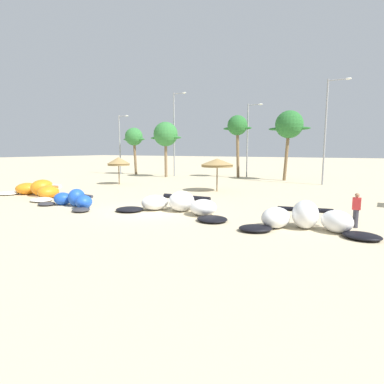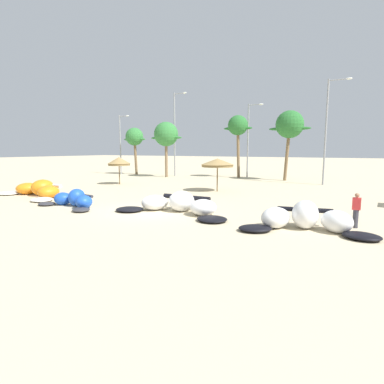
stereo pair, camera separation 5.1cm
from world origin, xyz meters
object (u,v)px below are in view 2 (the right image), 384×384
(palm_leftmost, at_px, (134,138))
(person_near_kites, at_px, (356,210))
(kite_far_left, at_px, (38,190))
(lamppost_east, at_px, (328,127))
(lamppost_west_center, at_px, (175,131))
(kite_left, at_px, (73,200))
(kite_left_of_center, at_px, (178,204))
(beach_umbrella_middle, at_px, (217,163))
(palm_left, at_px, (166,135))
(palm_left_of_gap, at_px, (238,127))
(lamppost_east_center, at_px, (249,137))
(palm_center_left, at_px, (290,125))
(beach_umbrella_near_van, at_px, (119,161))
(lamppost_west, at_px, (121,141))
(kite_center, at_px, (305,219))

(palm_leftmost, bearing_deg, person_near_kites, -34.38)
(kite_far_left, distance_m, lamppost_east, 27.10)
(lamppost_west_center, bearing_deg, kite_left, -74.89)
(kite_left_of_center, xyz_separation_m, lamppost_east, (5.99, 18.99, 5.34))
(beach_umbrella_middle, bearing_deg, palm_left, 140.15)
(palm_leftmost, bearing_deg, kite_far_left, -71.60)
(palm_leftmost, relative_size, lamppost_east, 0.64)
(beach_umbrella_middle, relative_size, palm_left_of_gap, 0.36)
(kite_left_of_center, xyz_separation_m, beach_umbrella_middle, (-1.65, 9.25, 2.01))
(lamppost_east_center, xyz_separation_m, lamppost_east, (9.64, -4.77, 0.60))
(person_near_kites, bearing_deg, palm_left_of_gap, 122.45)
(palm_center_left, distance_m, lamppost_east_center, 5.91)
(beach_umbrella_near_van, xyz_separation_m, palm_center_left, (14.51, 12.21, 3.93))
(beach_umbrella_near_van, height_order, palm_leftmost, palm_leftmost)
(kite_left, relative_size, beach_umbrella_middle, 1.74)
(person_near_kites, height_order, palm_left_of_gap, palm_left_of_gap)
(kite_far_left, bearing_deg, kite_left, -16.60)
(lamppost_west_center, bearing_deg, lamppost_west, -172.90)
(palm_left, xyz_separation_m, palm_left_of_gap, (8.35, 3.66, 0.95))
(palm_left, height_order, lamppost_west_center, lamppost_west_center)
(kite_left_of_center, bearing_deg, palm_left, 124.84)
(kite_center, xyz_separation_m, beach_umbrella_near_van, (-19.79, 10.07, 1.88))
(lamppost_west, xyz_separation_m, lamppost_east_center, (17.59, 4.27, 0.49))
(beach_umbrella_near_van, distance_m, palm_leftmost, 13.13)
(beach_umbrella_middle, height_order, palm_left, palm_left)
(beach_umbrella_middle, xyz_separation_m, person_near_kites, (10.65, -8.40, -1.64))
(person_near_kites, relative_size, palm_left_of_gap, 0.21)
(palm_left, bearing_deg, lamppost_west, 175.10)
(palm_left_of_gap, bearing_deg, palm_left, -156.33)
(lamppost_west_center, bearing_deg, palm_center_left, 4.28)
(lamppost_east, bearing_deg, palm_left_of_gap, 162.10)
(beach_umbrella_near_van, xyz_separation_m, lamppost_east, (18.74, 9.56, 3.43))
(kite_far_left, bearing_deg, kite_left_of_center, -0.73)
(palm_leftmost, xyz_separation_m, lamppost_west, (-1.77, -0.84, -0.54))
(lamppost_east_center, bearing_deg, beach_umbrella_middle, -82.14)
(kite_center, bearing_deg, person_near_kites, 37.16)
(kite_center, height_order, lamppost_west_center, lamppost_west_center)
(palm_leftmost, xyz_separation_m, palm_center_left, (21.22, 1.30, 1.03))
(kite_left, height_order, lamppost_west_center, lamppost_west_center)
(kite_left_of_center, bearing_deg, kite_left, -166.47)
(kite_left, bearing_deg, palm_center_left, 69.90)
(kite_far_left, xyz_separation_m, palm_leftmost, (-6.71, 20.17, 4.78))
(beach_umbrella_near_van, xyz_separation_m, lamppost_west_center, (0.01, 11.12, 3.66))
(person_near_kites, xyz_separation_m, palm_left_of_gap, (-13.74, 21.60, 5.58))
(kite_left, distance_m, palm_leftmost, 25.83)
(kite_left, height_order, lamppost_west, lamppost_west)
(palm_left, relative_size, lamppost_west, 0.85)
(beach_umbrella_middle, distance_m, person_near_kites, 13.67)
(beach_umbrella_near_van, bearing_deg, palm_left_of_gap, 58.37)
(palm_left, bearing_deg, kite_center, -44.02)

